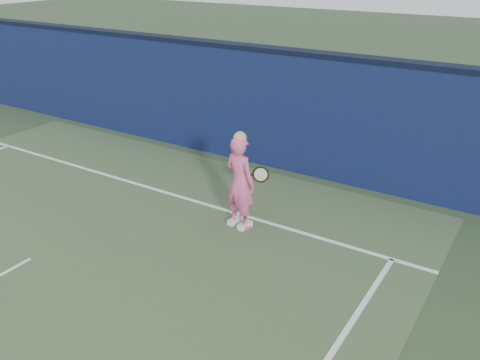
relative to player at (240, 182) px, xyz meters
The scene contains 4 objects.
backstop_wall 3.62m from the player, 127.82° to the left, with size 24.00×0.40×2.50m, color #0D1339.
wall_cap 3.99m from the player, 127.82° to the left, with size 24.00×0.42×0.10m, color black.
player is the anchor object (origin of this frame).
racket 0.49m from the player, 78.93° to the left, with size 0.55×0.17×0.30m.
Camera 1 is at (6.37, -2.96, 4.37)m, focal length 38.00 mm.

